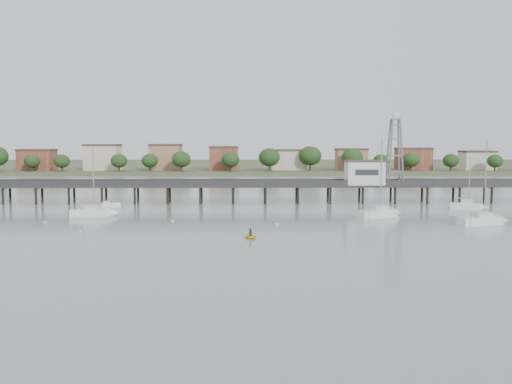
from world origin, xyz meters
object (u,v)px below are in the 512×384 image
at_px(lattice_tower, 395,152).
at_px(sailboat_e, 472,207).
at_px(sailboat_d, 489,220).
at_px(white_tender, 110,205).
at_px(sailboat_c, 385,213).
at_px(yellow_dinghy, 250,238).
at_px(pier, 249,186).
at_px(sailboat_b, 99,213).

height_order(lattice_tower, sailboat_e, lattice_tower).
relative_size(sailboat_d, white_tender, 3.40).
height_order(sailboat_c, yellow_dinghy, sailboat_c).
height_order(pier, sailboat_c, sailboat_c).
xyz_separation_m(pier, white_tender, (-28.29, -7.62, -3.33)).
bearing_deg(yellow_dinghy, sailboat_e, 24.05).
xyz_separation_m(sailboat_b, sailboat_c, (50.89, -1.63, -0.01)).
bearing_deg(sailboat_d, lattice_tower, 83.49).
relative_size(sailboat_e, white_tender, 2.65).
bearing_deg(sailboat_b, lattice_tower, 13.98).
height_order(sailboat_b, yellow_dinghy, sailboat_b).
distance_m(pier, white_tender, 29.49).
height_order(sailboat_b, sailboat_c, sailboat_c).
bearing_deg(sailboat_c, lattice_tower, 41.85).
xyz_separation_m(lattice_tower, sailboat_c, (-7.58, -22.93, -10.47)).
xyz_separation_m(sailboat_c, yellow_dinghy, (-24.04, -22.21, -0.64)).
xyz_separation_m(sailboat_b, sailboat_e, (70.34, 8.21, 0.01)).
distance_m(lattice_tower, yellow_dinghy, 56.22).
relative_size(sailboat_c, sailboat_e, 1.33).
distance_m(sailboat_b, sailboat_c, 50.91).
relative_size(lattice_tower, sailboat_e, 1.41).
bearing_deg(lattice_tower, sailboat_e, -47.80).
bearing_deg(lattice_tower, sailboat_b, -159.99).
xyz_separation_m(sailboat_e, yellow_dinghy, (-43.49, -32.05, -0.65)).
xyz_separation_m(sailboat_e, white_tender, (-71.66, 5.47, -0.19)).
relative_size(sailboat_c, white_tender, 3.51).
xyz_separation_m(pier, sailboat_b, (-26.97, -21.30, -3.15)).
xyz_separation_m(sailboat_b, yellow_dinghy, (26.85, -23.84, -0.64)).
height_order(white_tender, yellow_dinghy, yellow_dinghy).
height_order(lattice_tower, yellow_dinghy, lattice_tower).
distance_m(sailboat_b, sailboat_e, 70.81).
bearing_deg(lattice_tower, white_tender, -172.74).
bearing_deg(sailboat_b, pier, 32.27).
height_order(sailboat_d, white_tender, sailboat_d).
relative_size(lattice_tower, sailboat_d, 1.10).
relative_size(sailboat_b, sailboat_e, 1.18).
distance_m(lattice_tower, sailboat_b, 63.10).
bearing_deg(white_tender, sailboat_b, -107.29).
distance_m(sailboat_d, white_tender, 71.23).
distance_m(sailboat_c, sailboat_e, 21.80).
height_order(pier, yellow_dinghy, pier).
distance_m(pier, sailboat_e, 45.41).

